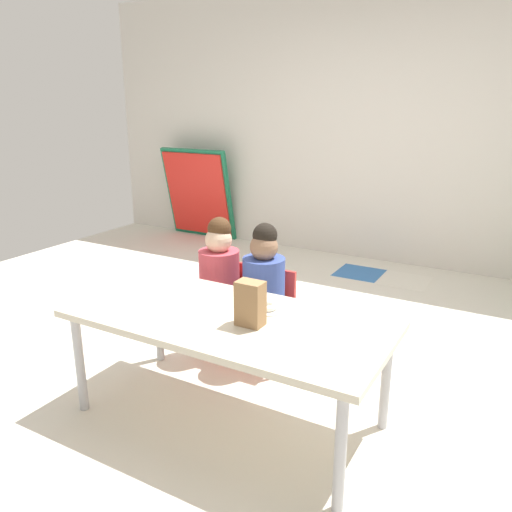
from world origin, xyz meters
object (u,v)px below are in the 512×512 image
Objects in this scene: paper_bag_brown at (250,303)px; seated_child_middle_seat at (264,282)px; paper_plate_near_edge at (267,309)px; craft_table at (227,325)px; donut_powdered_on_plate at (267,306)px; folded_activity_table at (198,194)px; seated_child_near_camera at (220,273)px.

seated_child_middle_seat is at bearing 113.13° from paper_bag_brown.
seated_child_middle_seat is 5.10× the size of paper_plate_near_edge.
craft_table is 0.22m from paper_plate_near_edge.
donut_powdered_on_plate is at bearing 49.36° from craft_table.
craft_table is 0.23m from paper_bag_brown.
seated_child_middle_seat is 0.72m from paper_bag_brown.
craft_table is at bearing -52.01° from folded_activity_table.
paper_plate_near_edge is 1.58× the size of donut_powdered_on_plate.
paper_bag_brown is 0.22m from donut_powdered_on_plate.
seated_child_near_camera is 3.06m from folded_activity_table.
donut_powdered_on_plate is (0.00, 0.00, 0.02)m from paper_plate_near_edge.
donut_powdered_on_plate is at bearing -48.86° from folded_activity_table.
seated_child_near_camera is 4.17× the size of paper_bag_brown.
donut_powdered_on_plate is (0.14, 0.16, 0.07)m from craft_table.
donut_powdered_on_plate is (-0.02, 0.20, -0.09)m from paper_bag_brown.
craft_table is 9.06× the size of paper_plate_near_edge.
seated_child_near_camera and seated_child_middle_seat have the same top height.
folded_activity_table reaches higher than donut_powdered_on_plate.
folded_activity_table is 3.95m from paper_bag_brown.
donut_powdered_on_plate is (0.59, -0.45, 0.06)m from seated_child_near_camera.
folded_activity_table is at bearing 131.14° from donut_powdered_on_plate.
seated_child_middle_seat reaches higher than paper_plate_near_edge.
paper_bag_brown is at bearing -50.56° from folded_activity_table.
paper_plate_near_edge is at bearing 94.74° from paper_bag_brown.
paper_bag_brown is at bearing -66.87° from seated_child_middle_seat.
paper_bag_brown is at bearing -85.26° from paper_plate_near_edge.
craft_table is 0.22m from donut_powdered_on_plate.
seated_child_near_camera reaches higher than craft_table.
paper_bag_brown reaches higher than paper_plate_near_edge.
seated_child_near_camera is 8.06× the size of donut_powdered_on_plate.
paper_plate_near_edge is at bearing 49.36° from craft_table.
donut_powdered_on_plate reaches higher than craft_table.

